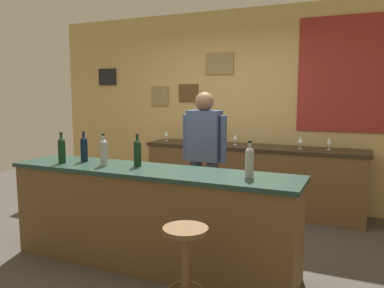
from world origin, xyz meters
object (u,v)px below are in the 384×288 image
Objects in this scene: bar_stool at (186,258)px; wine_glass_c at (235,137)px; wine_bottle_d at (137,152)px; wine_bottle_a at (62,149)px; wine_bottle_c at (104,151)px; wine_glass_b at (185,134)px; bartender at (204,154)px; wine_glass_d at (301,140)px; coffee_mug at (208,140)px; wine_glass_a at (166,133)px; wine_glass_e at (329,141)px; wine_bottle_b at (84,148)px; wine_bottle_e at (249,161)px.

bar_stool is 4.39× the size of wine_glass_c.
wine_glass_c is at bearing 80.58° from wine_bottle_d.
wine_bottle_a is 0.46m from wine_bottle_c.
wine_bottle_a is 2.19m from wine_glass_b.
bartender reaches higher than bar_stool.
wine_glass_d reaches higher than coffee_mug.
wine_glass_d is (1.52, 2.07, -0.05)m from wine_bottle_c.
wine_glass_d is 1.27m from coffee_mug.
bar_stool is 4.39× the size of wine_glass_d.
bar_stool is at bearing -59.62° from wine_glass_a.
wine_glass_e is at bearing 10.75° from wine_glass_d.
wine_bottle_c is 2.57m from wine_glass_d.
wine_glass_d and wine_glass_e have the same top height.
wine_bottle_b is 1.00× the size of wine_bottle_c.
coffee_mug is at bearing -174.68° from wine_glass_c.
wine_glass_a is at bearing 132.07° from wine_bottle_e.
bar_stool is 2.91m from wine_glass_e.
wine_glass_e is at bearing 42.95° from wine_bottle_b.
wine_bottle_a is 1.00× the size of wine_bottle_d.
wine_bottle_b reaches higher than wine_glass_b.
wine_glass_d is (1.84, 1.97, -0.05)m from wine_bottle_b.
wine_glass_a is at bearing 101.93° from wine_bottle_c.
wine_glass_e reaches higher than coffee_mug.
wine_bottle_e is at bearing -49.72° from bartender.
wine_bottle_b reaches higher than bar_stool.
bar_stool is 2.22× the size of wine_bottle_c.
wine_bottle_b is at bearing 179.91° from wine_bottle_d.
wine_bottle_b is 1.97× the size of wine_glass_a.
wine_bottle_b and wine_bottle_d have the same top height.
wine_glass_e is (0.45, 2.09, -0.05)m from wine_bottle_e.
wine_glass_e is (0.34, 0.07, 0.00)m from wine_glass_d.
bartender reaches higher than wine_bottle_b.
wine_bottle_d is 1.97× the size of wine_glass_a.
wine_glass_e is (1.22, 1.18, 0.07)m from bartender.
wine_bottle_d is 2.04m from wine_glass_b.
wine_bottle_a and wine_bottle_e have the same top height.
coffee_mug is (0.69, -0.06, -0.06)m from wine_glass_a.
wine_bottle_b is 1.97× the size of wine_glass_c.
wine_bottle_e is at bearing -102.02° from wine_glass_e.
bartender is at bearing -89.88° from wine_glass_c.
wine_bottle_c is at bearing -178.42° from wine_bottle_e.
bartender is 5.29× the size of wine_bottle_b.
wine_bottle_d is at bearing -0.09° from wine_bottle_b.
wine_bottle_c is at bearing -96.95° from coffee_mug.
wine_glass_e is (1.86, 2.13, -0.05)m from wine_bottle_c.
wine_bottle_a is 2.45× the size of coffee_mug.
wine_glass_a and wine_glass_c have the same top height.
bar_stool is at bearing -40.90° from wine_bottle_d.
wine_glass_b is 1.99m from wine_glass_e.
wine_bottle_c is 2.83m from wine_glass_e.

